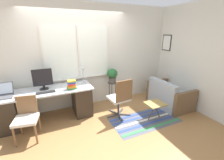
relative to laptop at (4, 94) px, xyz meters
The scene contains 17 objects.
ground_plane 1.89m from the laptop, 11.59° to the right, with size 14.00×14.00×0.00m, color #9E7042.
wall_back_with_window 1.82m from the laptop, 15.19° to the left, with size 9.00×0.12×2.70m.
wall_right_with_picture 4.41m from the laptop, ahead, with size 0.08×9.00×2.70m.
desk 0.88m from the laptop, ahead, with size 2.05×0.72×0.75m.
laptop is the anchor object (origin of this frame).
monitor 0.78m from the laptop, ahead, with size 0.41×0.20×0.47m.
keyboard 0.79m from the laptop, 10.23° to the right, with size 0.39×0.12×0.02m.
mouse 1.07m from the laptop, ahead, with size 0.04×0.06×0.03m.
desk_lamp 1.69m from the laptop, ahead, with size 0.14×0.14×0.41m.
book_stack 1.34m from the laptop, ahead, with size 0.23×0.18×0.21m.
desk_chair_wooden 0.72m from the laptop, 52.32° to the right, with size 0.47×0.48×0.83m.
office_chair_swivel 2.45m from the laptop, 13.47° to the right, with size 0.59×0.60×0.98m.
couch_loveseat 3.95m from the laptop, ahead, with size 0.74×1.13×0.75m.
plant_stand 2.53m from the laptop, ahead, with size 0.25×0.25×0.63m.
potted_plant 2.52m from the laptop, ahead, with size 0.29×0.29×0.40m.
floor_rug_striped 3.10m from the laptop, 18.95° to the right, with size 1.59×0.80×0.01m.
folding_stool 3.26m from the laptop, 18.00° to the right, with size 0.44×0.37×0.42m.
Camera 1 is at (-0.83, -3.10, 2.02)m, focal length 24.00 mm.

